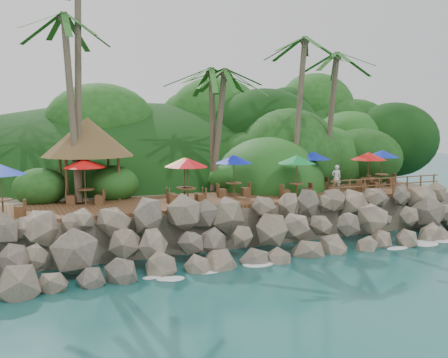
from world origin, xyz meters
name	(u,v)px	position (x,y,z in m)	size (l,w,h in m)	color
ground	(276,264)	(0.00, 0.00, 0.00)	(140.00, 140.00, 0.00)	#19514F
land_base	(170,196)	(0.00, 16.00, 1.05)	(32.00, 25.20, 2.10)	gray
jungle_hill	(144,196)	(0.00, 23.50, 0.00)	(44.80, 28.00, 15.40)	#143811
seawall	(256,232)	(0.00, 2.00, 1.15)	(29.00, 4.00, 2.30)	gray
terrace	(224,200)	(0.00, 6.00, 2.20)	(26.00, 5.00, 0.20)	brown
jungle_foliage	(174,212)	(0.00, 15.00, 0.00)	(44.00, 16.00, 12.00)	#143811
foam_line	(273,262)	(0.00, 0.30, 0.03)	(25.20, 0.80, 0.06)	white
palms	(210,35)	(0.21, 8.56, 11.78)	(22.95, 6.96, 14.62)	brown
palapa	(88,137)	(-7.01, 9.17, 5.79)	(5.17, 5.17, 4.60)	brown
dining_clusters	(240,163)	(0.92, 5.76, 4.32)	(25.66, 4.70, 2.44)	brown
railing	(386,184)	(9.74, 3.65, 2.91)	(8.30, 0.10, 1.00)	brown
waiter	(336,178)	(7.63, 5.81, 3.12)	(0.60, 0.39, 1.65)	white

